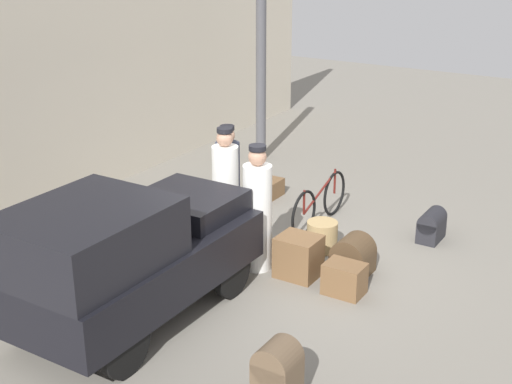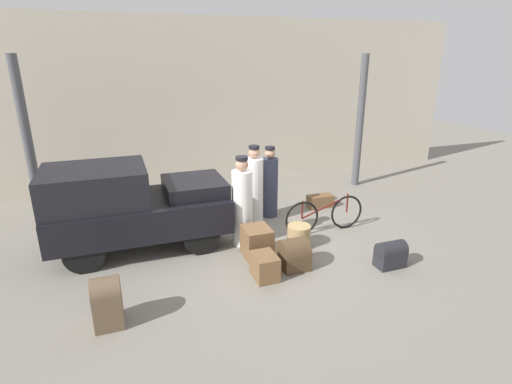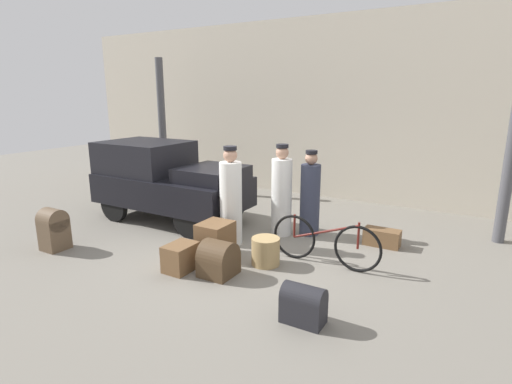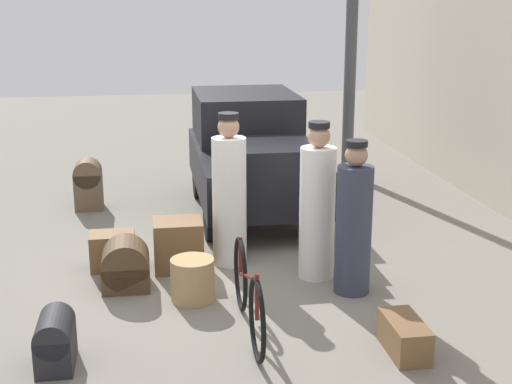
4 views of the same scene
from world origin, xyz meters
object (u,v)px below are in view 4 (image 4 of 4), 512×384
(bicycle, at_px, (248,294))
(trunk_umber_medium, at_px, (126,267))
(suitcase_small_leather, at_px, (113,251))
(trunk_barrel_dark, at_px, (55,340))
(suitcase_black_upright, at_px, (178,245))
(truck, at_px, (251,151))
(porter_with_bicycle, at_px, (229,196))
(suitcase_tan_flat, at_px, (88,183))
(wicker_basket, at_px, (193,280))
(porter_lifting_near_truck, at_px, (354,225))
(porter_standing_middle, at_px, (317,208))
(trunk_wicker_pale, at_px, (404,336))

(bicycle, distance_m, trunk_umber_medium, 1.68)
(bicycle, relative_size, suitcase_small_leather, 3.55)
(trunk_barrel_dark, relative_size, suitcase_black_upright, 0.88)
(truck, bearing_deg, trunk_umber_medium, -33.98)
(porter_with_bicycle, height_order, suitcase_tan_flat, porter_with_bicycle)
(suitcase_tan_flat, bearing_deg, wicker_basket, 20.11)
(trunk_umber_medium, bearing_deg, trunk_barrel_dark, -18.91)
(wicker_basket, bearing_deg, porter_lifting_near_truck, 88.51)
(suitcase_small_leather, bearing_deg, porter_lifting_near_truck, 66.97)
(trunk_umber_medium, height_order, suitcase_tan_flat, suitcase_tan_flat)
(porter_standing_middle, distance_m, suitcase_small_leather, 2.39)
(trunk_umber_medium, bearing_deg, porter_lifting_near_truck, 78.70)
(suitcase_tan_flat, bearing_deg, trunk_wicker_pale, 31.73)
(porter_standing_middle, xyz_separation_m, trunk_wicker_pale, (1.83, 0.35, -0.64))
(trunk_umber_medium, relative_size, trunk_wicker_pale, 0.86)
(porter_with_bicycle, bearing_deg, bicycle, -1.39)
(suitcase_small_leather, xyz_separation_m, trunk_umber_medium, (0.60, 0.16, 0.02))
(truck, height_order, bicycle, truck)
(suitcase_small_leather, bearing_deg, trunk_umber_medium, 14.79)
(suitcase_small_leather, height_order, trunk_wicker_pale, suitcase_small_leather)
(bicycle, height_order, porter_standing_middle, porter_standing_middle)
(suitcase_small_leather, height_order, suitcase_tan_flat, suitcase_tan_flat)
(wicker_basket, relative_size, porter_with_bicycle, 0.25)
(porter_with_bicycle, distance_m, trunk_barrel_dark, 2.83)
(porter_with_bicycle, bearing_deg, trunk_wicker_pale, 27.60)
(porter_lifting_near_truck, relative_size, trunk_wicker_pale, 2.62)
(porter_with_bicycle, height_order, porter_standing_middle, porter_with_bicycle)
(truck, bearing_deg, trunk_barrel_dark, -28.66)
(suitcase_black_upright, bearing_deg, trunk_umber_medium, -50.95)
(porter_standing_middle, bearing_deg, porter_with_bicycle, -121.79)
(truck, bearing_deg, suitcase_small_leather, -43.76)
(wicker_basket, distance_m, porter_standing_middle, 1.57)
(porter_with_bicycle, distance_m, suitcase_small_leather, 1.47)
(wicker_basket, height_order, trunk_wicker_pale, wicker_basket)
(bicycle, relative_size, trunk_umber_medium, 3.33)
(porter_standing_middle, relative_size, suitcase_black_upright, 3.05)
(trunk_wicker_pale, xyz_separation_m, suitcase_tan_flat, (-4.89, -3.02, 0.23))
(suitcase_tan_flat, bearing_deg, porter_lifting_near_truck, 39.89)
(truck, distance_m, porter_lifting_near_truck, 3.11)
(wicker_basket, relative_size, trunk_barrel_dark, 0.89)
(truck, relative_size, trunk_wicker_pale, 5.24)
(bicycle, xyz_separation_m, suitcase_small_leather, (-1.83, -1.30, -0.17))
(trunk_barrel_dark, relative_size, suitcase_tan_flat, 0.69)
(porter_lifting_near_truck, height_order, suitcase_tan_flat, porter_lifting_near_truck)
(bicycle, relative_size, trunk_barrel_dark, 3.54)
(porter_with_bicycle, xyz_separation_m, porter_standing_middle, (0.56, 0.90, -0.01))
(trunk_barrel_dark, bearing_deg, suitcase_black_upright, 151.43)
(truck, relative_size, wicker_basket, 7.25)
(porter_lifting_near_truck, xyz_separation_m, trunk_umber_medium, (-0.47, -2.35, -0.51))
(porter_lifting_near_truck, relative_size, trunk_umber_medium, 3.04)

